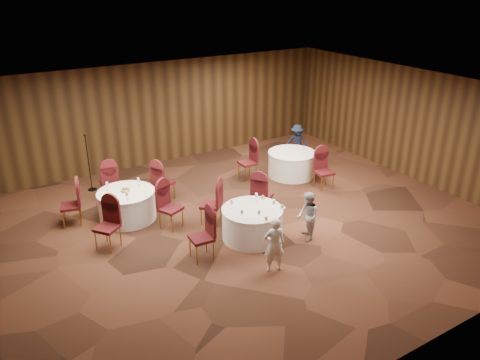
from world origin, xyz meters
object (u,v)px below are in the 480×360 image
table_main (252,223)px  woman_b (307,216)px  mic_stand (90,174)px  man_c (297,143)px  table_right (292,164)px  table_left (127,205)px  woman_a (274,245)px

table_main → woman_b: (1.04, -0.70, 0.20)m
mic_stand → man_c: mic_stand is taller
woman_b → table_right: bearing=172.1°
table_main → table_left: size_ratio=0.99×
mic_stand → table_right: bearing=-20.9°
table_main → table_left: 3.21m
man_c → table_left: bearing=-121.6°
woman_a → man_c: woman_a is taller
table_right → man_c: 1.32m
table_main → table_left: (-2.14, 2.39, 0.00)m
table_right → mic_stand: 5.85m
table_main → woman_b: 1.27m
table_left → mic_stand: mic_stand is taller
table_left → table_main: bearing=-48.1°
man_c → woman_b: bearing=-76.3°
table_left → table_right: (5.15, 0.11, 0.00)m
woman_a → woman_b: size_ratio=1.05×
table_left → table_right: bearing=1.2°
woman_b → man_c: 5.03m
table_right → woman_a: woman_a is taller
table_right → woman_a: size_ratio=1.18×
woman_b → man_c: (2.89, 4.12, 0.02)m
table_right → woman_b: bearing=-121.7°
table_left → mic_stand: bearing=98.0°
table_main → woman_a: woman_a is taller
table_main → table_right: (3.01, 2.50, 0.00)m
mic_stand → man_c: bearing=-10.2°
woman_a → woman_b: bearing=-137.3°
table_right → woman_b: woman_b is taller
table_main → table_right: bearing=39.6°
table_left → mic_stand: (-0.31, 2.19, 0.10)m
woman_b → mic_stand: bearing=-122.7°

